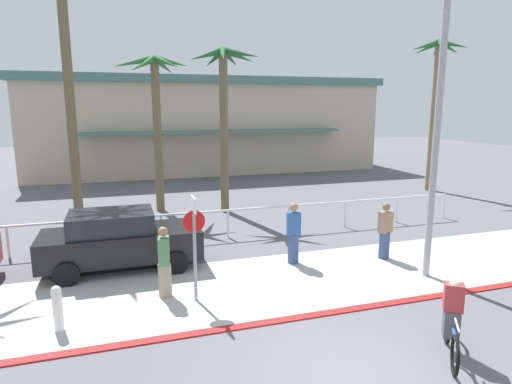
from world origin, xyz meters
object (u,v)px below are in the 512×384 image
stop_sign_bike_lane (194,234)px  pedestrian_2 (293,235)px  car_black_1 (120,239)px  pedestrian_0 (385,233)px  palm_tree_5 (224,91)px  pedestrian_1 (164,265)px  palm_tree_4 (155,97)px  streetlight_curb (444,119)px  palm_tree_3 (64,27)px  palm_tree_6 (436,85)px  cyclist_blue_0 (452,320)px  bollard_1 (58,308)px

stop_sign_bike_lane → pedestrian_2: 3.69m
car_black_1 → pedestrian_0: (7.69, -1.57, -0.06)m
stop_sign_bike_lane → car_black_1: 3.35m
stop_sign_bike_lane → car_black_1: size_ratio=0.58×
palm_tree_5 → car_black_1: 8.61m
palm_tree_5 → pedestrian_1: (-3.52, -8.20, -4.40)m
palm_tree_4 → palm_tree_5: bearing=-20.1°
streetlight_curb → car_black_1: streetlight_curb is taller
streetlight_curb → palm_tree_4: bearing=121.3°
palm_tree_3 → stop_sign_bike_lane: bearing=-69.0°
car_black_1 → palm_tree_3: bearing=105.2°
car_black_1 → stop_sign_bike_lane: bearing=-58.8°
palm_tree_4 → pedestrian_1: size_ratio=3.77×
palm_tree_5 → palm_tree_6: bearing=6.8°
streetlight_curb → palm_tree_5: 9.92m
stop_sign_bike_lane → pedestrian_0: bearing=11.4°
palm_tree_4 → pedestrian_1: bearing=-94.7°
stop_sign_bike_lane → pedestrian_1: size_ratio=1.44×
pedestrian_1 → palm_tree_6: bearing=31.9°
pedestrian_0 → pedestrian_1: bearing=-173.6°
palm_tree_4 → car_black_1: bearing=-104.4°
palm_tree_3 → pedestrian_1: size_ratio=5.62×
palm_tree_6 → palm_tree_4: bearing=-178.4°
palm_tree_3 → palm_tree_4: palm_tree_3 is taller
palm_tree_3 → palm_tree_4: 4.30m
palm_tree_4 → palm_tree_6: (14.68, 0.40, 0.71)m
palm_tree_5 → cyclist_blue_0: bearing=-84.0°
stop_sign_bike_lane → palm_tree_4: palm_tree_4 is taller
palm_tree_5 → car_black_1: size_ratio=1.60×
streetlight_curb → palm_tree_5: (-3.47, 9.25, 0.95)m
car_black_1 → pedestrian_2: bearing=-12.9°
streetlight_curb → stop_sign_bike_lane: bearing=174.7°
palm_tree_6 → pedestrian_1: size_ratio=4.51×
palm_tree_5 → car_black_1: (-4.53, -5.88, -4.36)m
bollard_1 → palm_tree_4: bearing=73.4°
bollard_1 → pedestrian_2: pedestrian_2 is taller
pedestrian_2 → cyclist_blue_0: bearing=-79.9°
bollard_1 → streetlight_curb: bearing=-0.2°
palm_tree_3 → car_black_1: 8.66m
car_black_1 → cyclist_blue_0: bearing=-48.0°
bollard_1 → palm_tree_5: (5.81, 9.22, 4.71)m
palm_tree_4 → palm_tree_6: palm_tree_6 is taller
cyclist_blue_0 → pedestrian_2: bearing=100.1°
bollard_1 → pedestrian_1: 2.53m
pedestrian_1 → stop_sign_bike_lane: bearing=-34.5°
bollard_1 → cyclist_blue_0: cyclist_blue_0 is taller
pedestrian_1 → cyclist_blue_0: bearing=-40.9°
palm_tree_4 → stop_sign_bike_lane: bearing=-90.5°
bollard_1 → streetlight_curb: (9.28, -0.02, 3.76)m
cyclist_blue_0 → pedestrian_0: bearing=69.5°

